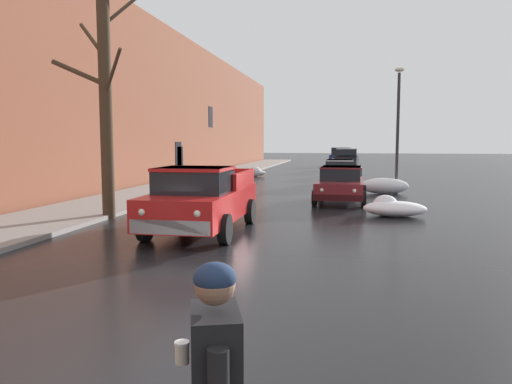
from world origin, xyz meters
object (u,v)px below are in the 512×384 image
at_px(bare_tree_second_along_sidewalk, 105,104).
at_px(sedan_maroon_parked_kerbside_close, 341,183).
at_px(pickup_truck_red_approaching_near_lane, 201,199).
at_px(suv_grey_queued_behind_truck, 346,158).
at_px(sedan_black_parked_far_down_block, 347,166).
at_px(sedan_silver_parked_kerbside_mid, 340,172).
at_px(suv_darkblue_at_far_intersection, 341,156).
at_px(street_lamp_post, 398,123).

xyz_separation_m(bare_tree_second_along_sidewalk, sedan_maroon_parked_kerbside_close, (7.10, 5.46, -2.79)).
relative_size(pickup_truck_red_approaching_near_lane, suv_grey_queued_behind_truck, 1.10).
xyz_separation_m(sedan_black_parked_far_down_block, suv_grey_queued_behind_truck, (-0.06, 7.89, 0.24)).
xyz_separation_m(sedan_maroon_parked_kerbside_close, sedan_silver_parked_kerbside_mid, (-0.20, 7.48, -0.00)).
bearing_deg(sedan_black_parked_far_down_block, suv_grey_queued_behind_truck, 90.44).
xyz_separation_m(pickup_truck_red_approaching_near_lane, sedan_maroon_parked_kerbside_close, (3.51, 7.25, -0.13)).
relative_size(pickup_truck_red_approaching_near_lane, sedan_silver_parked_kerbside_mid, 1.29).
distance_m(sedan_black_parked_far_down_block, suv_darkblue_at_far_intersection, 15.11).
relative_size(sedan_silver_parked_kerbside_mid, suv_darkblue_at_far_intersection, 0.82).
height_order(sedan_maroon_parked_kerbside_close, suv_grey_queued_behind_truck, suv_grey_queued_behind_truck).
distance_m(pickup_truck_red_approaching_near_lane, street_lamp_post, 13.01).
relative_size(sedan_maroon_parked_kerbside_close, suv_grey_queued_behind_truck, 0.92).
distance_m(suv_grey_queued_behind_truck, suv_darkblue_at_far_intersection, 7.23).
bearing_deg(sedan_silver_parked_kerbside_mid, pickup_truck_red_approaching_near_lane, -102.66).
bearing_deg(sedan_maroon_parked_kerbside_close, suv_grey_queued_behind_truck, 89.84).
height_order(sedan_black_parked_far_down_block, suv_darkblue_at_far_intersection, suv_darkblue_at_far_intersection).
bearing_deg(bare_tree_second_along_sidewalk, suv_darkblue_at_far_intersection, 79.35).
xyz_separation_m(sedan_maroon_parked_kerbside_close, suv_darkblue_at_far_intersection, (-0.50, 29.61, 0.24)).
distance_m(sedan_maroon_parked_kerbside_close, sedan_silver_parked_kerbside_mid, 7.48).
relative_size(sedan_silver_parked_kerbside_mid, street_lamp_post, 0.69).
xyz_separation_m(sedan_silver_parked_kerbside_mid, suv_darkblue_at_far_intersection, (-0.30, 22.13, 0.24)).
relative_size(sedan_silver_parked_kerbside_mid, sedan_black_parked_far_down_block, 0.99).
relative_size(suv_darkblue_at_far_intersection, street_lamp_post, 0.84).
xyz_separation_m(bare_tree_second_along_sidewalk, suv_grey_queued_behind_truck, (7.16, 27.87, -2.56)).
xyz_separation_m(bare_tree_second_along_sidewalk, sedan_silver_parked_kerbside_mid, (6.89, 12.94, -2.80)).
bearing_deg(suv_grey_queued_behind_truck, street_lamp_post, -82.50).
height_order(sedan_maroon_parked_kerbside_close, suv_darkblue_at_far_intersection, suv_darkblue_at_far_intersection).
bearing_deg(suv_grey_queued_behind_truck, suv_darkblue_at_far_intersection, 94.48).
distance_m(pickup_truck_red_approaching_near_lane, sedan_maroon_parked_kerbside_close, 8.06).
relative_size(bare_tree_second_along_sidewalk, suv_grey_queued_behind_truck, 1.60).
height_order(pickup_truck_red_approaching_near_lane, suv_grey_queued_behind_truck, suv_grey_queued_behind_truck).
relative_size(pickup_truck_red_approaching_near_lane, street_lamp_post, 0.89).
bearing_deg(street_lamp_post, suv_grey_queued_behind_truck, 97.50).
relative_size(bare_tree_second_along_sidewalk, sedan_silver_parked_kerbside_mid, 1.89).
relative_size(bare_tree_second_along_sidewalk, sedan_maroon_parked_kerbside_close, 1.75).
xyz_separation_m(sedan_black_parked_far_down_block, suv_darkblue_at_far_intersection, (-0.63, 15.10, 0.24)).
xyz_separation_m(pickup_truck_red_approaching_near_lane, suv_grey_queued_behind_truck, (3.57, 29.66, 0.11)).
distance_m(bare_tree_second_along_sidewalk, suv_grey_queued_behind_truck, 28.88).
relative_size(pickup_truck_red_approaching_near_lane, sedan_black_parked_far_down_block, 1.28).
bearing_deg(sedan_maroon_parked_kerbside_close, street_lamp_post, 58.59).
distance_m(pickup_truck_red_approaching_near_lane, suv_grey_queued_behind_truck, 29.87).
bearing_deg(pickup_truck_red_approaching_near_lane, suv_darkblue_at_far_intersection, 85.33).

